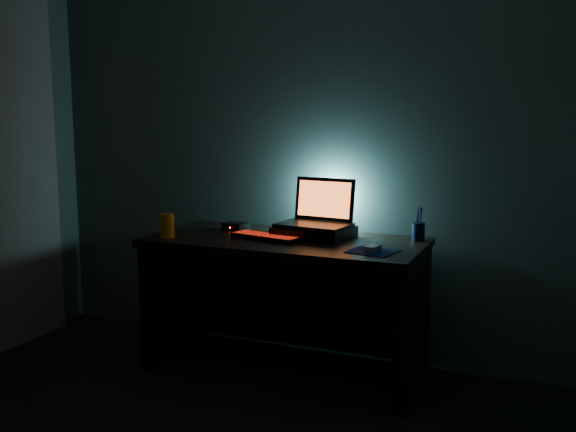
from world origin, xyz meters
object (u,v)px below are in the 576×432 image
object	(u,v)px
laptop	(318,215)
juice_glass	(167,226)
pen_cup	(418,232)
keyboard	(266,237)
router	(236,226)
mouse	(373,248)

from	to	relation	value
laptop	juice_glass	distance (m)	0.83
pen_cup	laptop	bearing A→B (deg)	-171.97
laptop	keyboard	bearing A→B (deg)	-132.82
pen_cup	keyboard	bearing A→B (deg)	-160.52
juice_glass	router	distance (m)	0.43
mouse	juice_glass	world-z (taller)	juice_glass
keyboard	pen_cup	world-z (taller)	pen_cup
juice_glass	keyboard	bearing A→B (deg)	19.04
laptop	pen_cup	size ratio (longest dim) A/B	4.21
mouse	juice_glass	bearing A→B (deg)	-166.19
laptop	keyboard	size ratio (longest dim) A/B	0.97
keyboard	mouse	xyz separation A→B (m)	(0.62, -0.10, 0.01)
laptop	mouse	bearing A→B (deg)	-30.32
keyboard	juice_glass	size ratio (longest dim) A/B	3.15
juice_glass	router	world-z (taller)	juice_glass
mouse	router	size ratio (longest dim) A/B	0.59
mouse	pen_cup	bearing A→B (deg)	78.12
keyboard	juice_glass	bearing A→B (deg)	-148.42
keyboard	pen_cup	bearing A→B (deg)	32.02
laptop	keyboard	world-z (taller)	laptop
laptop	pen_cup	bearing A→B (deg)	14.60
mouse	pen_cup	xyz separation A→B (m)	(0.15, 0.37, 0.03)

